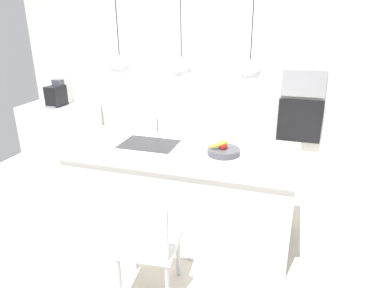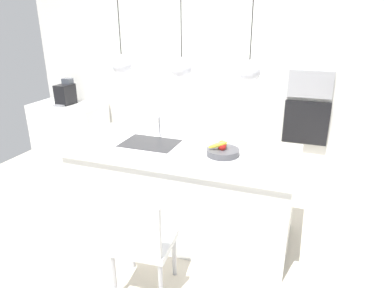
{
  "view_description": "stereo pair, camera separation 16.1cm",
  "coord_description": "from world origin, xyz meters",
  "views": [
    {
      "loc": [
        0.99,
        -2.96,
        2.15
      ],
      "look_at": [
        0.1,
        0.0,
        0.99
      ],
      "focal_mm": 32.05,
      "sensor_mm": 36.0,
      "label": 1
    },
    {
      "loc": [
        1.14,
        -2.91,
        2.15
      ],
      "look_at": [
        0.1,
        0.0,
        0.99
      ],
      "focal_mm": 32.05,
      "sensor_mm": 36.0,
      "label": 2
    }
  ],
  "objects": [
    {
      "name": "fruit_bowl",
      "position": [
        0.42,
        -0.05,
        0.99
      ],
      "size": [
        0.31,
        0.31,
        0.16
      ],
      "color": "#4C4C51",
      "rests_on": "kitchen_island"
    },
    {
      "name": "oven",
      "position": [
        1.1,
        1.58,
        0.86
      ],
      "size": [
        0.56,
        0.08,
        0.56
      ],
      "primitive_type": "cube",
      "color": "black",
      "rests_on": "back_wall"
    },
    {
      "name": "pendant_light_left",
      "position": [
        -0.61,
        0.0,
        1.72
      ],
      "size": [
        0.19,
        0.19,
        0.79
      ],
      "color": "silver"
    },
    {
      "name": "back_wall",
      "position": [
        0.0,
        1.65,
        1.3
      ],
      "size": [
        6.0,
        0.1,
        2.6
      ],
      "primitive_type": "cube",
      "color": "silver",
      "rests_on": "ground"
    },
    {
      "name": "faucet",
      "position": [
        -0.35,
        0.21,
        1.09
      ],
      "size": [
        0.02,
        0.17,
        0.22
      ],
      "color": "silver",
      "rests_on": "kitchen_island"
    },
    {
      "name": "pendant_light_center",
      "position": [
        0.0,
        0.0,
        1.72
      ],
      "size": [
        0.19,
        0.19,
        0.79
      ],
      "color": "silver"
    },
    {
      "name": "kitchen_island",
      "position": [
        0.0,
        0.0,
        0.47
      ],
      "size": [
        2.23,
        0.97,
        0.94
      ],
      "color": "white",
      "rests_on": "ground"
    },
    {
      "name": "side_counter",
      "position": [
        -2.4,
        1.28,
        0.44
      ],
      "size": [
        1.1,
        0.6,
        0.88
      ],
      "primitive_type": "cube",
      "color": "white",
      "rests_on": "ground"
    },
    {
      "name": "sink_basin",
      "position": [
        -0.35,
        0.0,
        0.94
      ],
      "size": [
        0.56,
        0.4,
        0.02
      ],
      "primitive_type": "cube",
      "color": "#2D2D30",
      "rests_on": "kitchen_island"
    },
    {
      "name": "coffee_machine",
      "position": [
        -2.41,
        1.28,
        1.04
      ],
      "size": [
        0.2,
        0.35,
        0.38
      ],
      "color": "black",
      "rests_on": "side_counter"
    },
    {
      "name": "floor",
      "position": [
        0.0,
        0.0,
        0.0
      ],
      "size": [
        6.6,
        6.6,
        0.0
      ],
      "primitive_type": "plane",
      "color": "beige",
      "rests_on": "ground"
    },
    {
      "name": "microwave",
      "position": [
        1.1,
        1.58,
        1.36
      ],
      "size": [
        0.54,
        0.08,
        0.34
      ],
      "primitive_type": "cube",
      "color": "#9E9EA3",
      "rests_on": "back_wall"
    },
    {
      "name": "chair_near",
      "position": [
        0.0,
        -0.93,
        0.49
      ],
      "size": [
        0.49,
        0.46,
        0.89
      ],
      "color": "silver",
      "rests_on": "ground"
    },
    {
      "name": "pendant_light_right",
      "position": [
        0.61,
        0.0,
        1.72
      ],
      "size": [
        0.19,
        0.19,
        0.79
      ],
      "color": "silver"
    }
  ]
}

